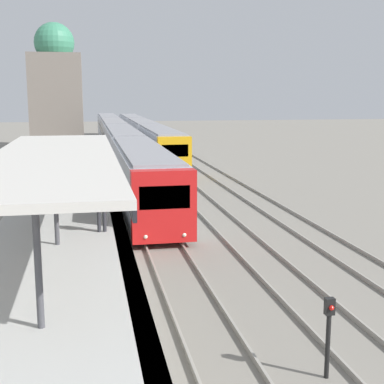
{
  "coord_description": "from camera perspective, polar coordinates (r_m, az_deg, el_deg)",
  "views": [
    {
      "loc": [
        -2.79,
        -4.62,
        5.91
      ],
      "look_at": [
        1.64,
        18.16,
        1.7
      ],
      "focal_mm": 50.0,
      "sensor_mm": 36.0,
      "label": 1
    }
  ],
  "objects": [
    {
      "name": "distant_domed_building",
      "position": [
        61.39,
        -14.27,
        10.44
      ],
      "size": [
        5.58,
        5.58,
        13.64
      ],
      "color": "slate",
      "rests_on": "ground_plane"
    },
    {
      "name": "platform_canopy",
      "position": [
        18.34,
        -14.41,
        3.55
      ],
      "size": [
        4.0,
        16.88,
        3.1
      ],
      "color": "beige",
      "rests_on": "station_platform"
    },
    {
      "name": "person_on_platform",
      "position": [
        20.03,
        -9.65,
        -1.48
      ],
      "size": [
        0.4,
        0.4,
        1.66
      ],
      "color": "#2D2D33",
      "rests_on": "station_platform"
    },
    {
      "name": "signal_post_near",
      "position": [
        11.86,
        14.37,
        -13.95
      ],
      "size": [
        0.2,
        0.21,
        1.78
      ],
      "color": "black",
      "rests_on": "ground_plane"
    },
    {
      "name": "train_far",
      "position": [
        60.99,
        -5.3,
        6.31
      ],
      "size": [
        2.47,
        46.0,
        3.11
      ],
      "color": "gold",
      "rests_on": "ground_plane"
    },
    {
      "name": "train_near",
      "position": [
        52.08,
        -7.93,
        5.64
      ],
      "size": [
        2.53,
        64.06,
        3.21
      ],
      "color": "red",
      "rests_on": "ground_plane"
    }
  ]
}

